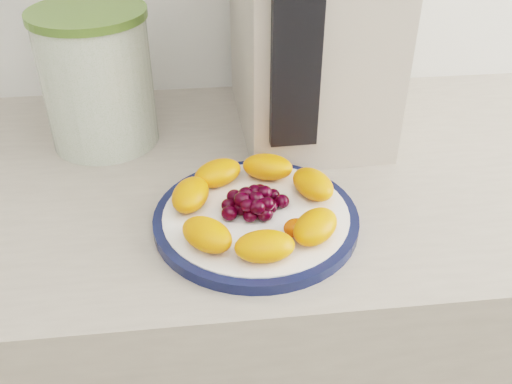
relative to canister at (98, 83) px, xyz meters
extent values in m
cube|color=#A79C8D|center=(0.20, -0.12, -0.55)|extent=(3.50, 0.60, 0.90)
cube|color=#957451|center=(0.20, -0.12, -0.58)|extent=(3.48, 0.58, 0.84)
cylinder|color=#10183C|center=(0.21, -0.25, -0.09)|extent=(0.27, 0.27, 0.01)
cylinder|color=white|center=(0.21, -0.25, -0.09)|extent=(0.24, 0.24, 0.02)
cylinder|color=#365B14|center=(0.00, 0.00, 0.00)|extent=(0.19, 0.19, 0.20)
cylinder|color=#4C6929|center=(0.00, 0.00, 0.11)|extent=(0.20, 0.20, 0.01)
cube|color=#B2A697|center=(0.33, 0.02, 0.09)|extent=(0.23, 0.31, 0.38)
cube|color=black|center=(0.28, -0.14, 0.10)|extent=(0.07, 0.02, 0.28)
ellipsoid|color=orange|center=(0.30, -0.22, -0.07)|extent=(0.07, 0.08, 0.03)
ellipsoid|color=orange|center=(0.24, -0.17, -0.07)|extent=(0.08, 0.07, 0.03)
ellipsoid|color=orange|center=(0.17, -0.17, -0.07)|extent=(0.08, 0.08, 0.03)
ellipsoid|color=orange|center=(0.13, -0.22, -0.07)|extent=(0.07, 0.08, 0.03)
ellipsoid|color=orange|center=(0.15, -0.31, -0.07)|extent=(0.08, 0.08, 0.03)
ellipsoid|color=orange|center=(0.21, -0.34, -0.07)|extent=(0.07, 0.05, 0.03)
ellipsoid|color=orange|center=(0.28, -0.31, -0.07)|extent=(0.08, 0.08, 0.03)
ellipsoid|color=black|center=(0.21, -0.25, -0.07)|extent=(0.02, 0.02, 0.02)
ellipsoid|color=black|center=(0.23, -0.25, -0.07)|extent=(0.02, 0.02, 0.02)
ellipsoid|color=black|center=(0.22, -0.23, -0.07)|extent=(0.02, 0.02, 0.02)
ellipsoid|color=black|center=(0.21, -0.23, -0.07)|extent=(0.02, 0.02, 0.02)
ellipsoid|color=black|center=(0.20, -0.25, -0.07)|extent=(0.02, 0.02, 0.02)
ellipsoid|color=black|center=(0.21, -0.27, -0.07)|extent=(0.02, 0.02, 0.02)
ellipsoid|color=black|center=(0.22, -0.27, -0.07)|extent=(0.02, 0.02, 0.02)
ellipsoid|color=black|center=(0.25, -0.24, -0.07)|extent=(0.02, 0.02, 0.02)
ellipsoid|color=black|center=(0.24, -0.22, -0.07)|extent=(0.02, 0.02, 0.02)
ellipsoid|color=black|center=(0.22, -0.21, -0.07)|extent=(0.02, 0.02, 0.02)
ellipsoid|color=black|center=(0.21, -0.21, -0.07)|extent=(0.02, 0.02, 0.02)
ellipsoid|color=black|center=(0.19, -0.22, -0.07)|extent=(0.02, 0.02, 0.02)
ellipsoid|color=black|center=(0.18, -0.24, -0.07)|extent=(0.02, 0.02, 0.02)
ellipsoid|color=black|center=(0.18, -0.26, -0.07)|extent=(0.02, 0.02, 0.02)
ellipsoid|color=black|center=(0.21, -0.25, -0.06)|extent=(0.02, 0.02, 0.02)
ellipsoid|color=black|center=(0.23, -0.24, -0.06)|extent=(0.02, 0.02, 0.02)
ellipsoid|color=black|center=(0.21, -0.23, -0.06)|extent=(0.02, 0.02, 0.02)
ellipsoid|color=black|center=(0.20, -0.24, -0.06)|extent=(0.02, 0.02, 0.02)
ellipsoid|color=black|center=(0.20, -0.25, -0.06)|extent=(0.02, 0.02, 0.02)
ellipsoid|color=black|center=(0.20, -0.26, -0.06)|extent=(0.02, 0.02, 0.02)
ellipsoid|color=black|center=(0.21, -0.27, -0.06)|extent=(0.02, 0.02, 0.02)
ellipsoid|color=black|center=(0.23, -0.26, -0.06)|extent=(0.02, 0.02, 0.02)
ellipsoid|color=#D9420B|center=(0.26, -0.30, -0.07)|extent=(0.03, 0.03, 0.02)
ellipsoid|color=#D9420B|center=(0.28, -0.29, -0.07)|extent=(0.04, 0.03, 0.02)
camera|label=1|loc=(0.15, -0.83, 0.36)|focal=40.00mm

